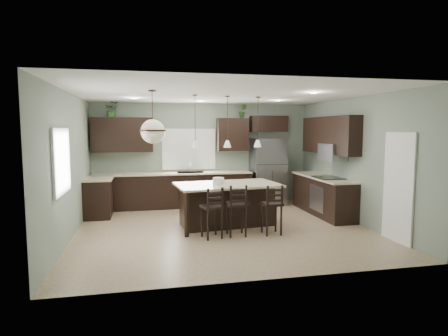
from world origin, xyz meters
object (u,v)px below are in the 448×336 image
(refrigerator, at_px, (268,171))
(serving_dish, at_px, (218,181))
(bar_stool_center, at_px, (236,210))
(bar_stool_right, at_px, (272,209))
(plant_back_left, at_px, (112,110))
(kitchen_island, at_px, (227,205))
(bar_stool_left, at_px, (212,212))

(refrigerator, bearing_deg, serving_dish, -130.49)
(refrigerator, bearing_deg, bar_stool_center, -119.08)
(bar_stool_right, relative_size, plant_back_left, 2.56)
(refrigerator, distance_m, bar_stool_center, 3.35)
(bar_stool_right, bearing_deg, serving_dish, 137.29)
(serving_dish, bearing_deg, kitchen_island, 6.07)
(kitchen_island, xyz_separation_m, plant_back_left, (-2.54, 2.32, 2.14))
(bar_stool_left, relative_size, bar_stool_center, 0.97)
(kitchen_island, distance_m, plant_back_left, 4.04)
(plant_back_left, bearing_deg, bar_stool_left, -57.01)
(plant_back_left, bearing_deg, kitchen_island, -42.41)
(bar_stool_left, height_order, bar_stool_center, bar_stool_center)
(serving_dish, relative_size, bar_stool_left, 0.24)
(bar_stool_center, bearing_deg, plant_back_left, 130.00)
(bar_stool_center, bearing_deg, kitchen_island, 91.37)
(bar_stool_center, xyz_separation_m, bar_stool_right, (0.71, -0.04, -0.01))
(bar_stool_left, relative_size, plant_back_left, 2.54)
(bar_stool_right, bearing_deg, refrigerator, 71.46)
(refrigerator, bearing_deg, plant_back_left, 177.25)
(plant_back_left, bearing_deg, bar_stool_center, -50.67)
(kitchen_island, relative_size, bar_stool_left, 2.17)
(bar_stool_center, distance_m, bar_stool_right, 0.71)
(bar_stool_right, xyz_separation_m, plant_back_left, (-3.26, 3.14, 2.09))
(refrigerator, height_order, bar_stool_left, refrigerator)
(bar_stool_left, distance_m, bar_stool_center, 0.50)
(kitchen_island, xyz_separation_m, bar_stool_right, (0.72, -0.83, 0.04))
(kitchen_island, distance_m, bar_stool_right, 1.10)
(kitchen_island, relative_size, bar_stool_right, 2.15)
(kitchen_island, height_order, bar_stool_left, bar_stool_left)
(serving_dish, relative_size, bar_stool_right, 0.24)
(serving_dish, distance_m, bar_stool_right, 1.32)
(bar_stool_center, bearing_deg, bar_stool_right, -2.42)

